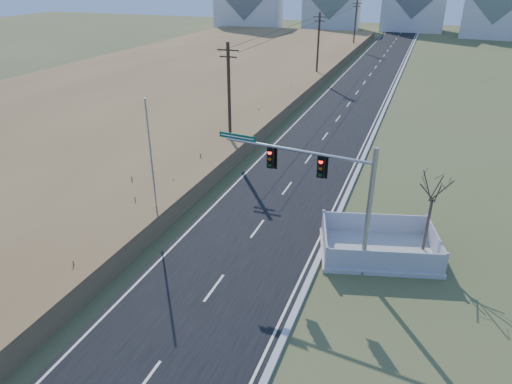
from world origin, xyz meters
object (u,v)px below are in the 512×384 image
fence_enclosure (378,249)px  flagpole (153,178)px  bare_tree (435,187)px  traffic_signal_mast (333,191)px  open_sign (345,261)px

fence_enclosure → flagpole: bearing=171.7°
bare_tree → traffic_signal_mast: bearing=-149.2°
open_sign → bare_tree: bare_tree is taller
bare_tree → flagpole: bearing=-170.6°
open_sign → bare_tree: (3.70, 2.85, 3.61)m
traffic_signal_mast → bare_tree: traffic_signal_mast is taller
open_sign → bare_tree: 5.90m
open_sign → flagpole: bearing=165.4°
traffic_signal_mast → bare_tree: bearing=37.0°
flagpole → open_sign: bearing=-1.8°
fence_enclosure → bare_tree: (2.27, 0.95, 3.69)m
open_sign → flagpole: 11.67m
traffic_signal_mast → flagpole: 10.44m
fence_enclosure → flagpole: (-12.76, -1.55, 2.82)m
fence_enclosure → bare_tree: bare_tree is taller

